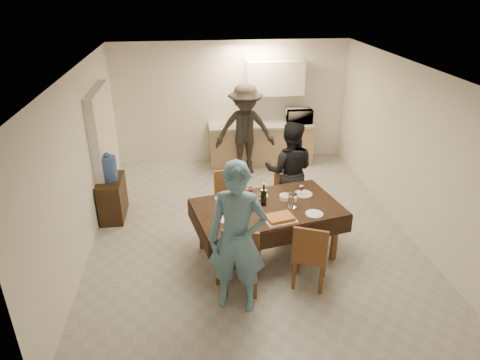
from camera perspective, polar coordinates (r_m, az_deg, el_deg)
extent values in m
cube|color=#AAABA6|center=(7.13, 1.39, -6.34)|extent=(5.00, 6.00, 0.02)
cube|color=white|center=(6.17, 1.65, 14.67)|extent=(5.00, 6.00, 0.02)
cube|color=silver|center=(9.37, -1.12, 10.24)|extent=(5.00, 0.02, 2.60)
cube|color=silver|center=(3.97, 7.79, -12.95)|extent=(5.00, 0.02, 2.60)
cube|color=silver|center=(6.68, -20.27, 2.25)|extent=(0.02, 6.00, 2.60)
cube|color=silver|center=(7.31, 21.36, 4.03)|extent=(0.02, 6.00, 2.60)
cube|color=silver|center=(7.84, -17.66, 4.03)|extent=(0.15, 1.40, 2.10)
cube|color=tan|center=(9.41, 2.77, 4.72)|extent=(2.20, 0.60, 0.86)
cube|color=#A0A09C|center=(9.26, 2.83, 7.35)|extent=(2.24, 0.64, 0.05)
cube|color=silver|center=(9.19, 4.71, 13.40)|extent=(1.20, 0.34, 0.70)
cube|color=black|center=(6.12, 3.68, -3.69)|extent=(2.25, 1.60, 0.04)
cube|color=brown|center=(6.32, 3.58, -6.86)|extent=(0.07, 0.07, 0.76)
cube|color=brown|center=(5.58, 0.34, -10.26)|extent=(0.56, 0.56, 0.05)
cube|color=brown|center=(5.26, 0.63, -9.15)|extent=(0.46, 0.16, 0.49)
cube|color=brown|center=(5.76, 9.39, -9.69)|extent=(0.57, 0.57, 0.05)
cube|color=brown|center=(5.46, 10.14, -8.62)|extent=(0.42, 0.21, 0.47)
cube|color=brown|center=(6.86, -1.20, -3.10)|extent=(0.51, 0.51, 0.05)
cube|color=brown|center=(6.56, -1.05, -1.90)|extent=(0.44, 0.12, 0.48)
cube|color=brown|center=(7.02, 6.15, -3.07)|extent=(0.44, 0.44, 0.05)
cube|color=brown|center=(6.76, 6.56, -2.04)|extent=(0.39, 0.09, 0.42)
cube|color=black|center=(7.59, -16.61, -2.32)|extent=(0.38, 0.76, 0.70)
cylinder|color=#3C60B1|center=(7.36, -17.14, 1.51)|extent=(0.27, 0.27, 0.41)
cylinder|color=white|center=(6.09, 7.04, -2.72)|extent=(0.13, 0.13, 0.20)
cube|color=#CC833C|center=(5.79, 5.33, -5.04)|extent=(0.48, 0.40, 0.05)
cylinder|color=white|center=(6.30, 6.09, -2.30)|extent=(0.17, 0.17, 0.07)
cylinder|color=white|center=(6.34, 2.80, -2.20)|extent=(0.19, 0.19, 0.03)
cylinder|color=white|center=(5.77, -1.68, -5.23)|extent=(0.26, 0.26, 0.02)
cylinder|color=white|center=(5.98, 9.87, -4.47)|extent=(0.24, 0.24, 0.01)
cylinder|color=white|center=(6.30, -2.18, -2.46)|extent=(0.26, 0.26, 0.02)
cylinder|color=white|center=(6.49, 8.44, -1.85)|extent=(0.27, 0.27, 0.02)
imported|color=silver|center=(9.37, 7.86, 8.49)|extent=(0.54, 0.37, 0.30)
imported|color=#568299|center=(5.06, -0.36, -7.92)|extent=(0.81, 0.65, 1.94)
imported|color=black|center=(7.11, 6.58, 1.18)|extent=(0.97, 0.84, 1.70)
imported|color=black|center=(8.76, 0.69, 6.70)|extent=(1.21, 0.70, 1.88)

